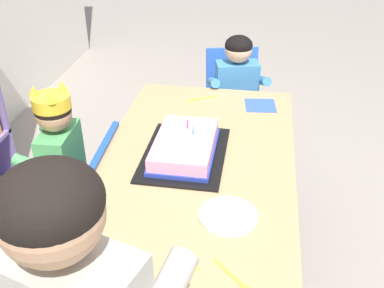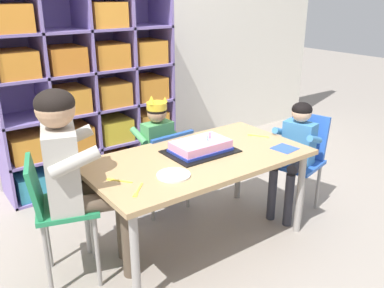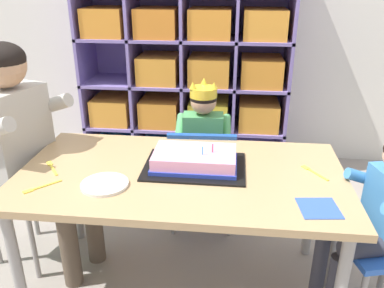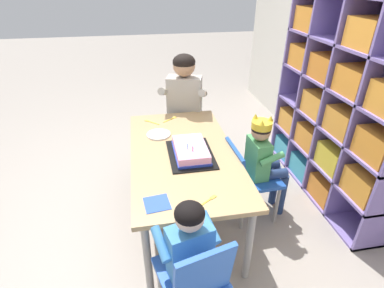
{
  "view_description": "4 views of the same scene",
  "coord_description": "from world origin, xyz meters",
  "px_view_note": "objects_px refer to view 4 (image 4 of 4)",
  "views": [
    {
      "loc": [
        -1.31,
        -0.2,
        1.47
      ],
      "look_at": [
        0.08,
        0.02,
        0.61
      ],
      "focal_mm": 41.69,
      "sensor_mm": 36.0,
      "label": 1
    },
    {
      "loc": [
        -1.35,
        -1.79,
        1.51
      ],
      "look_at": [
        -0.02,
        0.03,
        0.66
      ],
      "focal_mm": 38.44,
      "sensor_mm": 36.0,
      "label": 2
    },
    {
      "loc": [
        0.2,
        -1.41,
        1.33
      ],
      "look_at": [
        0.04,
        0.06,
        0.68
      ],
      "focal_mm": 37.02,
      "sensor_mm": 36.0,
      "label": 3
    },
    {
      "loc": [
        1.75,
        -0.25,
        1.65
      ],
      "look_at": [
        0.01,
        0.06,
        0.64
      ],
      "focal_mm": 28.15,
      "sensor_mm": 36.0,
      "label": 4
    }
  ],
  "objects_px": {
    "classroom_chair_blue": "(247,174)",
    "fork_at_table_front_edge": "(208,201)",
    "adult_helper_seated": "(183,102)",
    "child_with_crown": "(263,156)",
    "birthday_cake_on_tray": "(191,151)",
    "paper_plate_stack": "(159,134)",
    "activity_table": "(183,158)",
    "guest_at_table_side": "(186,245)",
    "classroom_chair_adult_side": "(186,119)",
    "fork_scattered_mid_table": "(171,119)",
    "classroom_chair_guest_side": "(195,278)",
    "fork_near_child_seat": "(151,122)"
  },
  "relations": [
    {
      "from": "classroom_chair_blue",
      "to": "paper_plate_stack",
      "type": "distance_m",
      "value": 0.73
    },
    {
      "from": "classroom_chair_blue",
      "to": "fork_near_child_seat",
      "type": "distance_m",
      "value": 0.88
    },
    {
      "from": "fork_near_child_seat",
      "to": "fork_at_table_front_edge",
      "type": "distance_m",
      "value": 1.06
    },
    {
      "from": "classroom_chair_blue",
      "to": "fork_at_table_front_edge",
      "type": "relative_size",
      "value": 4.76
    },
    {
      "from": "classroom_chair_blue",
      "to": "fork_scattered_mid_table",
      "type": "distance_m",
      "value": 0.79
    },
    {
      "from": "classroom_chair_guest_side",
      "to": "child_with_crown",
      "type": "bearing_deg",
      "value": -143.14
    },
    {
      "from": "classroom_chair_guest_side",
      "to": "fork_near_child_seat",
      "type": "xyz_separation_m",
      "value": [
        -1.36,
        -0.11,
        0.18
      ]
    },
    {
      "from": "classroom_chair_adult_side",
      "to": "fork_scattered_mid_table",
      "type": "distance_m",
      "value": 0.35
    },
    {
      "from": "activity_table",
      "to": "guest_at_table_side",
      "type": "xyz_separation_m",
      "value": [
        0.75,
        -0.1,
        -0.02
      ]
    },
    {
      "from": "paper_plate_stack",
      "to": "classroom_chair_adult_side",
      "type": "bearing_deg",
      "value": 151.53
    },
    {
      "from": "classroom_chair_guest_side",
      "to": "fork_at_table_front_edge",
      "type": "height_order",
      "value": "classroom_chair_guest_side"
    },
    {
      "from": "activity_table",
      "to": "child_with_crown",
      "type": "relative_size",
      "value": 1.59
    },
    {
      "from": "guest_at_table_side",
      "to": "birthday_cake_on_tray",
      "type": "height_order",
      "value": "guest_at_table_side"
    },
    {
      "from": "fork_at_table_front_edge",
      "to": "guest_at_table_side",
      "type": "bearing_deg",
      "value": 20.51
    },
    {
      "from": "classroom_chair_adult_side",
      "to": "fork_near_child_seat",
      "type": "distance_m",
      "value": 0.47
    },
    {
      "from": "child_with_crown",
      "to": "activity_table",
      "type": "bearing_deg",
      "value": 83.01
    },
    {
      "from": "paper_plate_stack",
      "to": "fork_near_child_seat",
      "type": "bearing_deg",
      "value": -170.13
    },
    {
      "from": "paper_plate_stack",
      "to": "fork_scattered_mid_table",
      "type": "relative_size",
      "value": 1.47
    },
    {
      "from": "child_with_crown",
      "to": "classroom_chair_blue",
      "type": "bearing_deg",
      "value": 89.74
    },
    {
      "from": "classroom_chair_guest_side",
      "to": "fork_near_child_seat",
      "type": "bearing_deg",
      "value": -99.61
    },
    {
      "from": "adult_helper_seated",
      "to": "guest_at_table_side",
      "type": "distance_m",
      "value": 1.47
    },
    {
      "from": "classroom_chair_adult_side",
      "to": "classroom_chair_guest_side",
      "type": "relative_size",
      "value": 1.04
    },
    {
      "from": "classroom_chair_guest_side",
      "to": "birthday_cake_on_tray",
      "type": "relative_size",
      "value": 1.66
    },
    {
      "from": "birthday_cake_on_tray",
      "to": "fork_at_table_front_edge",
      "type": "bearing_deg",
      "value": 1.04
    },
    {
      "from": "classroom_chair_blue",
      "to": "fork_at_table_front_edge",
      "type": "distance_m",
      "value": 0.67
    },
    {
      "from": "activity_table",
      "to": "adult_helper_seated",
      "type": "height_order",
      "value": "adult_helper_seated"
    },
    {
      "from": "adult_helper_seated",
      "to": "fork_scattered_mid_table",
      "type": "xyz_separation_m",
      "value": [
        0.17,
        -0.14,
        -0.08
      ]
    },
    {
      "from": "classroom_chair_blue",
      "to": "guest_at_table_side",
      "type": "bearing_deg",
      "value": 137.98
    },
    {
      "from": "guest_at_table_side",
      "to": "paper_plate_stack",
      "type": "relative_size",
      "value": 4.49
    },
    {
      "from": "fork_scattered_mid_table",
      "to": "classroom_chair_adult_side",
      "type": "bearing_deg",
      "value": -158.95
    },
    {
      "from": "activity_table",
      "to": "classroom_chair_guest_side",
      "type": "xyz_separation_m",
      "value": [
        0.85,
        -0.08,
        -0.13
      ]
    },
    {
      "from": "paper_plate_stack",
      "to": "child_with_crown",
      "type": "bearing_deg",
      "value": 66.49
    },
    {
      "from": "child_with_crown",
      "to": "classroom_chair_guest_side",
      "type": "relative_size",
      "value": 1.2
    },
    {
      "from": "fork_near_child_seat",
      "to": "fork_at_table_front_edge",
      "type": "height_order",
      "value": "same"
    },
    {
      "from": "paper_plate_stack",
      "to": "fork_scattered_mid_table",
      "type": "xyz_separation_m",
      "value": [
        -0.26,
        0.12,
        -0.0
      ]
    },
    {
      "from": "classroom_chair_blue",
      "to": "child_with_crown",
      "type": "bearing_deg",
      "value": -90.26
    },
    {
      "from": "adult_helper_seated",
      "to": "birthday_cake_on_tray",
      "type": "distance_m",
      "value": 0.76
    },
    {
      "from": "adult_helper_seated",
      "to": "birthday_cake_on_tray",
      "type": "relative_size",
      "value": 2.58
    },
    {
      "from": "activity_table",
      "to": "classroom_chair_adult_side",
      "type": "bearing_deg",
      "value": 169.72
    },
    {
      "from": "paper_plate_stack",
      "to": "fork_at_table_front_edge",
      "type": "bearing_deg",
      "value": 13.93
    },
    {
      "from": "activity_table",
      "to": "fork_at_table_front_edge",
      "type": "bearing_deg",
      "value": 5.84
    },
    {
      "from": "guest_at_table_side",
      "to": "paper_plate_stack",
      "type": "xyz_separation_m",
      "value": [
        -1.02,
        -0.04,
        0.08
      ]
    },
    {
      "from": "adult_helper_seated",
      "to": "fork_at_table_front_edge",
      "type": "distance_m",
      "value": 1.24
    },
    {
      "from": "classroom_chair_adult_side",
      "to": "paper_plate_stack",
      "type": "bearing_deg",
      "value": -101.2
    },
    {
      "from": "paper_plate_stack",
      "to": "fork_at_table_front_edge",
      "type": "relative_size",
      "value": 1.41
    },
    {
      "from": "birthday_cake_on_tray",
      "to": "fork_at_table_front_edge",
      "type": "height_order",
      "value": "birthday_cake_on_tray"
    },
    {
      "from": "activity_table",
      "to": "fork_at_table_front_edge",
      "type": "distance_m",
      "value": 0.54
    },
    {
      "from": "classroom_chair_guest_side",
      "to": "guest_at_table_side",
      "type": "relative_size",
      "value": 0.85
    },
    {
      "from": "classroom_chair_blue",
      "to": "birthday_cake_on_tray",
      "type": "xyz_separation_m",
      "value": [
        0.0,
        -0.42,
        0.25
      ]
    },
    {
      "from": "classroom_chair_adult_side",
      "to": "fork_scattered_mid_table",
      "type": "bearing_deg",
      "value": -104.5
    }
  ]
}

